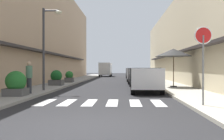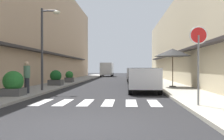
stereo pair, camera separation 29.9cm
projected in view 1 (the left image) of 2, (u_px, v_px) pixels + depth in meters
ground_plane at (114, 83)px, 24.87m from camera, size 101.34×101.34×0.00m
sidewalk_left at (66, 83)px, 25.07m from camera, size 2.56×64.49×0.12m
sidewalk_right at (162, 83)px, 24.67m from camera, size 2.56×64.49×0.12m
building_row_left at (32, 29)px, 26.49m from camera, size 5.50×43.46×10.85m
building_row_right at (198, 42)px, 25.78m from camera, size 5.50×43.46×8.17m
crosswalk at (101, 103)px, 10.91m from camera, size 5.20×2.20×0.01m
parked_car_near at (146, 77)px, 15.41m from camera, size 1.91×4.03×1.47m
parked_car_mid at (140, 75)px, 21.48m from camera, size 1.88×4.47×1.47m
parked_car_far at (136, 73)px, 28.39m from camera, size 1.98×4.34×1.47m
parked_car_distant at (133, 72)px, 34.98m from camera, size 1.97×4.21×1.47m
delivery_van at (106, 68)px, 45.15m from camera, size 2.06×5.42×2.37m
round_street_sign at (203, 45)px, 9.40m from camera, size 0.65×0.07×2.85m
street_lamp at (47, 40)px, 15.68m from camera, size 1.19×0.28×4.95m
cafe_umbrella at (174, 53)px, 18.62m from camera, size 2.60×2.60×2.73m
planter_corner at (16, 84)px, 12.58m from camera, size 1.00×1.00×1.20m
planter_midblock at (56, 78)px, 20.25m from camera, size 1.02×1.02×1.18m
planter_far at (69, 77)px, 24.35m from camera, size 0.76×0.76×1.06m
pedestrian_walking_near at (29, 77)px, 13.71m from camera, size 0.34×0.34×1.69m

